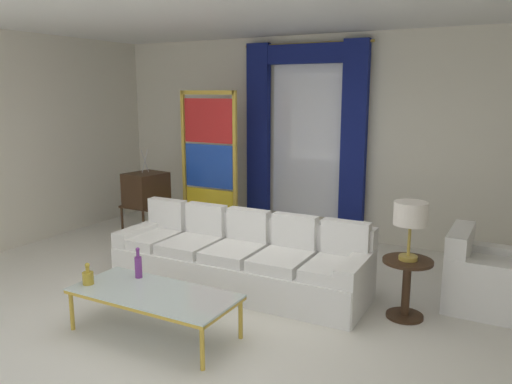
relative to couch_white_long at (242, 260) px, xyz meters
name	(u,v)px	position (x,y,z in m)	size (l,w,h in m)	color
ground_plane	(216,306)	(0.06, -0.63, -0.31)	(16.00, 16.00, 0.00)	silver
wall_rear	(326,138)	(0.06, 2.43, 1.19)	(8.00, 0.12, 3.00)	silver
wall_left	(21,141)	(-3.60, -0.03, 1.19)	(0.12, 7.00, 3.00)	silver
ceiling_slab	(253,11)	(0.06, 0.17, 2.71)	(8.00, 7.60, 0.04)	white
curtained_window	(305,122)	(-0.22, 2.26, 1.43)	(2.00, 0.17, 2.70)	white
couch_white_long	(242,260)	(0.00, 0.00, 0.00)	(2.93, 0.97, 0.86)	white
coffee_table	(154,295)	(-0.10, -1.41, 0.07)	(1.55, 0.68, 0.41)	silver
bottle_blue_decanter	(88,277)	(-0.76, -1.55, 0.18)	(0.10, 0.10, 0.21)	gold
bottle_crystal_tall	(138,266)	(-0.46, -1.19, 0.23)	(0.07, 0.07, 0.30)	#753384
vintage_tv	(146,191)	(-2.22, 0.98, 0.42)	(0.62, 0.66, 1.35)	#382314
armchair_white	(484,280)	(2.48, 0.68, -0.02)	(0.82, 0.82, 0.80)	white
stained_glass_divider	(209,169)	(-1.38, 1.42, 0.75)	(0.95, 0.05, 2.20)	gold
peacock_figurine	(224,236)	(-0.85, 0.97, -0.09)	(0.44, 0.60, 0.50)	beige
round_side_table	(406,283)	(1.83, 0.04, 0.05)	(0.48, 0.48, 0.59)	#382314
table_lamp_brass	(411,216)	(1.83, 0.04, 0.72)	(0.32, 0.32, 0.57)	#B29338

